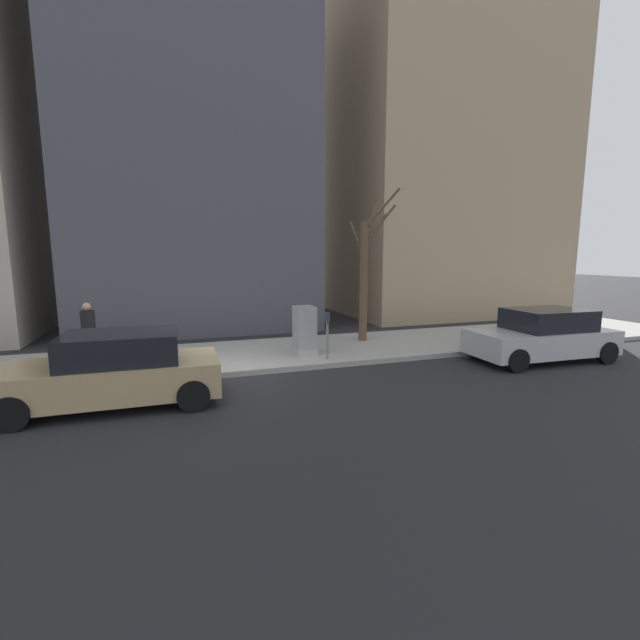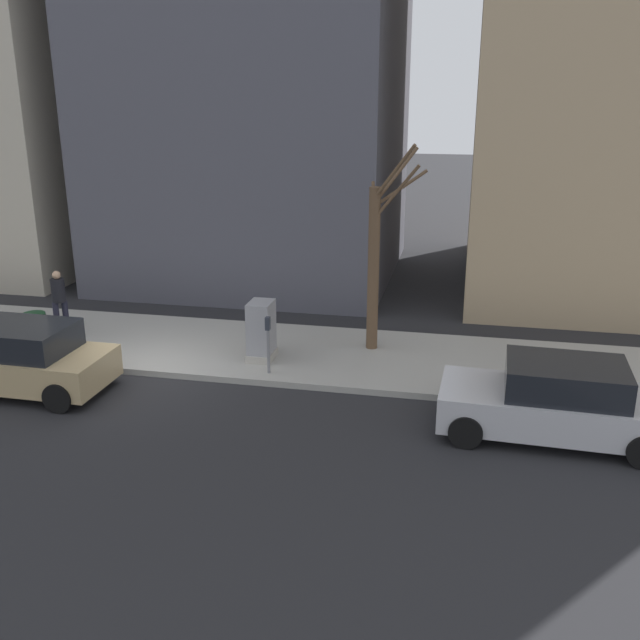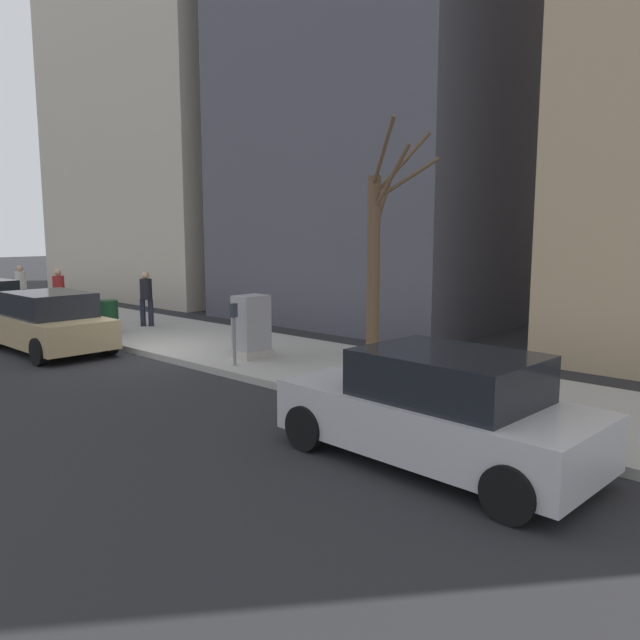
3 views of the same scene
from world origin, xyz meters
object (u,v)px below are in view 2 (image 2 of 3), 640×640
Objects in this scene: parking_meter at (268,339)px; pedestrian_near_meter at (59,297)px; utility_box at (261,331)px; parked_car_tan at (17,359)px; parked_car_silver at (555,401)px; trash_bin at (36,330)px; bare_tree at (376,259)px.

pedestrian_near_meter is (1.76, 6.28, 0.11)m from parking_meter.
parked_car_tan is at bearing 117.87° from utility_box.
parked_car_silver is 12.85m from pedestrian_near_meter.
pedestrian_near_meter reaches higher than utility_box.
parked_car_silver is at bearing -88.82° from parked_car_tan.
parking_meter is 1.50× the size of trash_bin.
trash_bin is (2.16, 0.94, -0.14)m from parked_car_tan.
parked_car_silver is 12.48m from trash_bin.
trash_bin is at bearing 93.96° from utility_box.
bare_tree is at bearing -62.69° from utility_box.
pedestrian_near_meter is (3.38, 12.39, 0.35)m from parked_car_silver.
pedestrian_near_meter reaches higher than trash_bin.
utility_box is 0.86× the size of pedestrian_near_meter.
parked_car_silver is at bearing -62.74° from pedestrian_near_meter.
utility_box reaches higher than parked_car_silver.
parking_meter is at bearing -63.12° from pedestrian_near_meter.
parking_meter is 3.38m from bare_tree.
trash_bin is (0.45, 6.20, -0.38)m from parking_meter.
utility_box is 0.28× the size of bare_tree.
parked_car_tan is 5.53m from parking_meter.
bare_tree reaches higher than parked_car_silver.
trash_bin is at bearing 82.69° from parked_car_silver.
parked_car_tan is 3.63m from pedestrian_near_meter.
bare_tree is at bearing -78.35° from trash_bin.
parked_car_silver is 0.84× the size of bare_tree.
parking_meter is (1.71, -5.26, 0.24)m from parked_car_tan.
utility_box is at bearing 117.31° from bare_tree.
pedestrian_near_meter reaches higher than parked_car_silver.
parked_car_tan is at bearing 92.70° from parked_car_silver.
utility_box is (0.85, 0.41, -0.13)m from parking_meter.
bare_tree is (2.17, -2.14, 1.47)m from parking_meter.
parking_meter is at bearing -71.23° from parked_car_tan.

